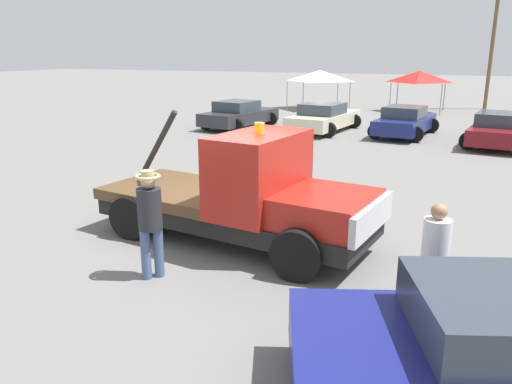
% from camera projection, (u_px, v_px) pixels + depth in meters
% --- Properties ---
extents(ground_plane, '(160.00, 160.00, 0.00)m').
position_uv_depth(ground_plane, '(233.00, 239.00, 10.04)').
color(ground_plane, slate).
extents(tow_truck, '(5.86, 2.79, 2.51)m').
position_uv_depth(tow_truck, '(248.00, 197.00, 9.62)').
color(tow_truck, black).
rests_on(tow_truck, ground).
extents(person_near_truck, '(0.38, 0.38, 1.69)m').
position_uv_depth(person_near_truck, '(435.00, 253.00, 6.85)').
color(person_near_truck, '#847051').
rests_on(person_near_truck, ground).
extents(person_at_hood, '(0.41, 0.41, 1.84)m').
position_uv_depth(person_at_hood, '(150.00, 216.00, 8.07)').
color(person_at_hood, '#475B84').
rests_on(person_at_hood, ground).
extents(parked_car_charcoal, '(2.96, 4.72, 1.34)m').
position_uv_depth(parked_car_charcoal, '(239.00, 115.00, 24.67)').
color(parked_car_charcoal, '#2D2D33').
rests_on(parked_car_charcoal, ground).
extents(parked_car_cream, '(2.87, 5.06, 1.34)m').
position_uv_depth(parked_car_cream, '(324.00, 118.00, 23.53)').
color(parked_car_cream, beige).
rests_on(parked_car_cream, ground).
extents(parked_car_navy, '(2.74, 4.63, 1.34)m').
position_uv_depth(parked_car_navy, '(405.00, 122.00, 22.24)').
color(parked_car_navy, navy).
rests_on(parked_car_navy, ground).
extents(parked_car_maroon, '(2.92, 4.99, 1.34)m').
position_uv_depth(parked_car_maroon, '(500.00, 130.00, 19.93)').
color(parked_car_maroon, maroon).
rests_on(parked_car_maroon, ground).
extents(canopy_tent_white, '(3.38, 3.38, 2.50)m').
position_uv_depth(canopy_tent_white, '(320.00, 76.00, 32.59)').
color(canopy_tent_white, '#9E9EA3').
rests_on(canopy_tent_white, ground).
extents(canopy_tent_red, '(3.01, 3.01, 2.52)m').
position_uv_depth(canopy_tent_red, '(420.00, 77.00, 30.88)').
color(canopy_tent_red, '#9E9EA3').
rests_on(canopy_tent_red, ground).
extents(utility_pole, '(2.20, 0.24, 8.49)m').
position_uv_depth(utility_pole, '(493.00, 38.00, 31.75)').
color(utility_pole, brown).
rests_on(utility_pole, ground).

